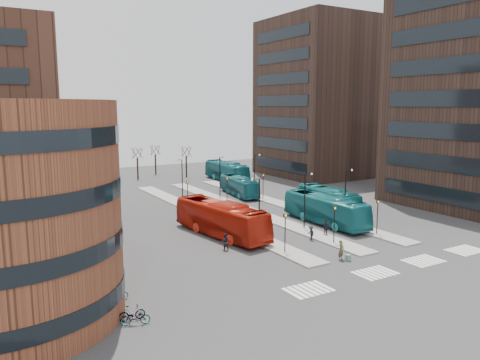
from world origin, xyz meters
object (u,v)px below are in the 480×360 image
teal_bus_d (226,171)px  bicycle_far (117,296)px  commuter_a (225,242)px  commuter_c (311,233)px  teal_bus_a (325,209)px  traveller (341,250)px  red_bus (221,219)px  suitcase (348,258)px  teal_bus_c (328,199)px  teal_bus_b (239,186)px  commuter_b (326,228)px  bicycle_mid (132,313)px  bicycle_near (135,318)px

teal_bus_d → bicycle_far: bearing=-124.7°
commuter_a → commuter_c: 9.41m
teal_bus_a → traveller: 13.08m
teal_bus_a → commuter_a: (-14.97, -2.97, -0.90)m
red_bus → teal_bus_a: 12.97m
commuter_a → bicycle_far: bearing=39.3°
teal_bus_a → suitcase: bearing=-121.8°
teal_bus_d → commuter_c: bearing=-103.7°
teal_bus_c → commuter_a: (-19.69, -7.84, -0.74)m
teal_bus_a → traveller: teal_bus_a is taller
teal_bus_a → commuter_c: size_ratio=8.28×
suitcase → commuter_a: commuter_a is taller
teal_bus_a → teal_bus_c: 6.78m
red_bus → teal_bus_b: (13.03, 18.41, -0.37)m
teal_bus_d → commuter_b: size_ratio=7.13×
red_bus → bicycle_mid: bearing=-142.7°
teal_bus_c → bicycle_far: (-31.90, -14.37, -1.13)m
teal_bus_d → traveller: bearing=-103.5°
suitcase → teal_bus_b: teal_bus_b is taller
teal_bus_d → bicycle_near: teal_bus_d is taller
traveller → teal_bus_b: bearing=58.4°
teal_bus_a → bicycle_near: bearing=-153.2°
teal_bus_d → bicycle_mid: bearing=-122.6°
suitcase → bicycle_mid: 20.22m
traveller → teal_bus_a: bearing=37.6°
teal_bus_d → teal_bus_b: bearing=-108.5°
teal_bus_a → teal_bus_b: teal_bus_a is taller
teal_bus_c → commuter_b: teal_bus_c is taller
traveller → commuter_b: bearing=41.0°
teal_bus_a → teal_bus_b: bearing=89.7°
teal_bus_c → bicycle_mid: 36.53m
teal_bus_c → commuter_c: teal_bus_c is taller
teal_bus_a → bicycle_near: 30.41m
suitcase → bicycle_near: 20.29m
traveller → bicycle_far: (-19.79, 1.26, -0.48)m
teal_bus_d → commuter_b: teal_bus_d is taller
teal_bus_b → bicycle_far: teal_bus_b is taller
bicycle_far → teal_bus_b: bearing=-50.2°
teal_bus_b → teal_bus_d: bearing=77.7°
red_bus → teal_bus_d: size_ratio=1.04×
commuter_a → teal_bus_d: bearing=-107.9°
red_bus → bicycle_far: bearing=-150.2°
traveller → bicycle_mid: bearing=168.3°
suitcase → teal_bus_b: bearing=60.5°
bicycle_near → red_bus: bearing=-25.8°
teal_bus_a → commuter_c: bearing=-141.9°
commuter_b → bicycle_near: 25.72m
bicycle_far → teal_bus_c: bearing=-73.3°
teal_bus_d → commuter_a: teal_bus_d is taller
bicycle_mid → commuter_b: bearing=-62.5°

